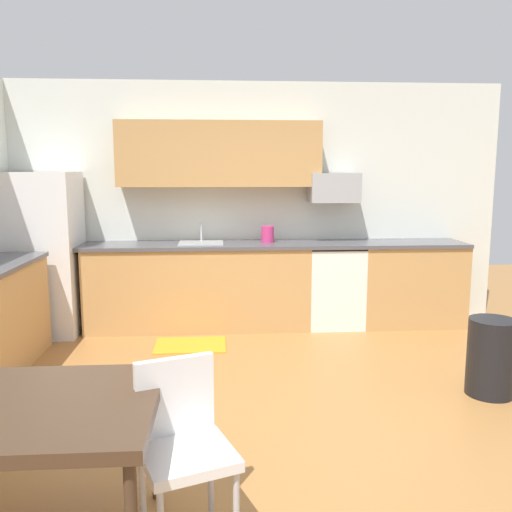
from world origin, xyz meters
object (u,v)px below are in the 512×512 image
kettle (268,235)px  refrigerator (42,254)px  oven_range (333,285)px  trash_bin (491,357)px  microwave (334,188)px  chair_near_table (182,437)px

kettle → refrigerator: bearing=-176.9°
oven_range → kettle: bearing=176.1°
trash_bin → refrigerator: bearing=154.2°
oven_range → microwave: size_ratio=1.69×
refrigerator → trash_bin: 4.42m
oven_range → trash_bin: 2.16m
refrigerator → microwave: refrigerator is taller
refrigerator → kettle: 2.41m
chair_near_table → trash_bin: (2.26, 1.51, -0.20)m
oven_range → microwave: (-0.00, 0.10, 1.08)m
trash_bin → kettle: size_ratio=3.00×
trash_bin → chair_near_table: bearing=-146.3°
trash_bin → kettle: bearing=127.2°
trash_bin → microwave: bearing=111.2°
refrigerator → microwave: 3.22m
chair_near_table → trash_bin: chair_near_table is taller
oven_range → kettle: size_ratio=4.55×
oven_range → chair_near_table: 3.79m
oven_range → refrigerator: bearing=-178.5°
chair_near_table → trash_bin: bearing=33.7°
refrigerator → kettle: size_ratio=8.54×
microwave → trash_bin: microwave is taller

